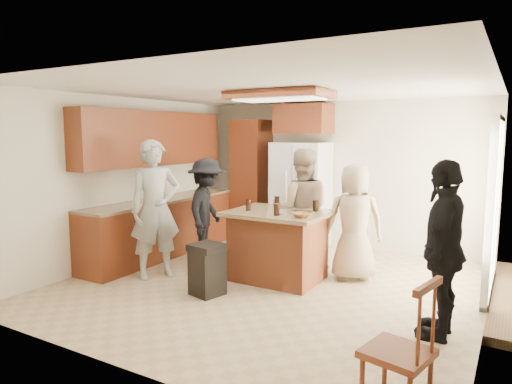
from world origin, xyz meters
The scene contains 12 objects.
person_front_left centered at (-1.51, -0.48, 0.94)m, with size 0.68×0.50×1.87m, color gray.
person_behind_left centered at (0.04, 0.83, 0.87)m, with size 0.85×0.52×1.75m, color tan.
person_behind_right centered at (0.85, 0.77, 0.78)m, with size 0.77×0.50×1.57m, color tan.
person_side_right centered at (2.13, -0.51, 0.86)m, with size 1.01×0.52×1.72m, color black.
person_counter centered at (-1.40, 0.53, 0.79)m, with size 1.03×0.48×1.59m, color black.
left_cabinetry centered at (-2.24, 0.40, 0.96)m, with size 0.64×3.00×2.30m.
back_wall_units centered at (-1.33, 2.20, 1.38)m, with size 1.80×0.60×2.45m.
refrigerator centered at (-0.55, 2.12, 0.90)m, with size 0.90×0.76×1.80m.
kitchen_island centered at (-0.03, 0.25, 0.47)m, with size 1.28×1.03×0.93m.
island_items centered at (0.20, 0.17, 0.97)m, with size 0.99×0.75×0.15m.
trash_bin centered at (-0.50, -0.71, 0.32)m, with size 0.42×0.42×0.63m.
spindle_chair centered at (2.08, -2.00, 0.45)m, with size 0.50×0.50×0.99m.
Camera 1 is at (2.70, -5.05, 1.95)m, focal length 32.00 mm.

